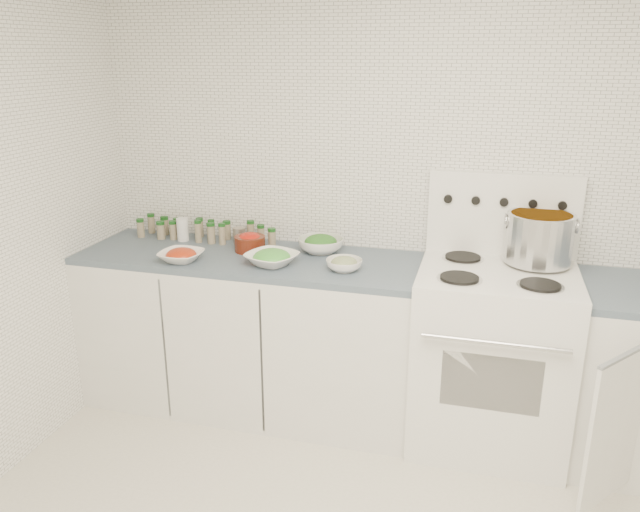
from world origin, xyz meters
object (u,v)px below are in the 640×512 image
Objects in this scene: stock_pot at (539,236)px; bowl_tomato at (181,255)px; stove at (491,352)px; bowl_snowpea at (272,258)px.

stock_pot is 1.82m from bowl_tomato.
stove reaches higher than bowl_tomato.
stove is 1.22m from bowl_snowpea.
bowl_tomato is at bearing -169.53° from stock_pot.
stock_pot reaches higher than bowl_tomato.
stove is 1.68m from bowl_tomato.
stove is at bearing 6.42° from bowl_tomato.
stove is at bearing 5.59° from bowl_snowpea.
bowl_tomato is (-1.61, -0.18, 0.44)m from stove.
stock_pot reaches higher than bowl_snowpea.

